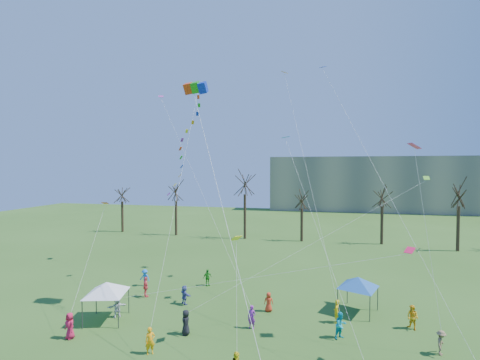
% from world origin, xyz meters
% --- Properties ---
extents(distant_building, '(60.00, 14.00, 15.00)m').
position_xyz_m(distant_building, '(22.00, 82.00, 7.50)').
color(distant_building, gray).
rests_on(distant_building, ground).
extents(bare_tree_row, '(69.10, 8.11, 11.66)m').
position_xyz_m(bare_tree_row, '(2.08, 36.81, 7.10)').
color(bare_tree_row, black).
rests_on(bare_tree_row, ground).
extents(big_box_kite, '(4.85, 6.66, 20.54)m').
position_xyz_m(big_box_kite, '(-5.76, 6.95, 13.50)').
color(big_box_kite, red).
rests_on(big_box_kite, ground).
extents(canopy_tent_white, '(3.90, 3.90, 3.02)m').
position_xyz_m(canopy_tent_white, '(-11.77, 4.93, 2.56)').
color(canopy_tent_white, '#3F3F44').
rests_on(canopy_tent_white, ground).
extents(canopy_tent_blue, '(3.58, 3.58, 2.91)m').
position_xyz_m(canopy_tent_blue, '(7.47, 10.76, 2.46)').
color(canopy_tent_blue, '#3F3F44').
rests_on(canopy_tent_blue, ground).
extents(festival_crowd, '(25.90, 14.96, 1.85)m').
position_xyz_m(festival_crowd, '(-1.39, 6.20, 0.85)').
color(festival_crowd, '#C91942').
rests_on(festival_crowd, ground).
extents(small_kites_aloft, '(28.50, 19.44, 32.26)m').
position_xyz_m(small_kites_aloft, '(-0.10, 11.13, 13.31)').
color(small_kites_aloft, '#F0590C').
rests_on(small_kites_aloft, ground).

